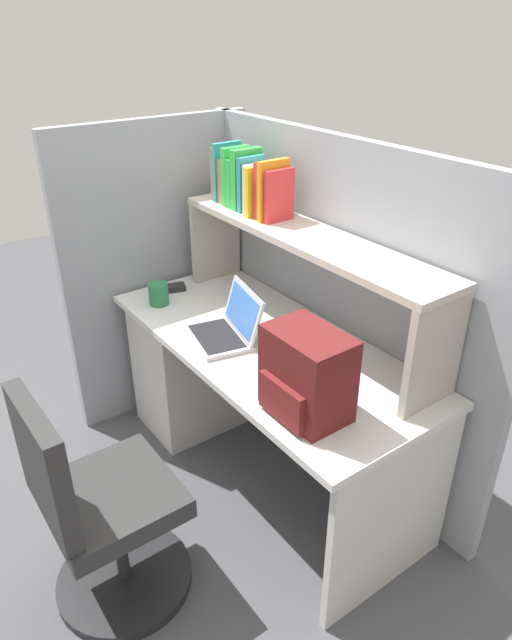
# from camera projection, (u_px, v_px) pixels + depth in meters

# --- Properties ---
(ground_plane) EXTENTS (8.00, 8.00, 0.00)m
(ground_plane) POSITION_uv_depth(u_px,v_px,m) (264.00, 469.00, 2.79)
(ground_plane) COLOR #4C4C51
(desk) EXTENTS (1.60, 0.70, 0.73)m
(desk) POSITION_uv_depth(u_px,v_px,m) (219.00, 365.00, 2.87)
(desk) COLOR silver
(desk) RESTS_ON ground_plane
(cubicle_partition_rear) EXTENTS (1.84, 0.05, 1.55)m
(cubicle_partition_rear) POSITION_uv_depth(u_px,v_px,m) (331.00, 308.00, 2.62)
(cubicle_partition_rear) COLOR gray
(cubicle_partition_rear) RESTS_ON ground_plane
(cubicle_partition_left) EXTENTS (0.05, 1.06, 1.55)m
(cubicle_partition_left) POSITION_uv_depth(u_px,v_px,m) (162.00, 271.00, 3.00)
(cubicle_partition_left) COLOR gray
(cubicle_partition_left) RESTS_ON ground_plane
(overhead_hutch) EXTENTS (1.44, 0.28, 0.45)m
(overhead_hutch) POSITION_uv_depth(u_px,v_px,m) (304.00, 255.00, 2.38)
(overhead_hutch) COLOR #B3A99C
(overhead_hutch) RESTS_ON desk
(reference_books_on_shelf) EXTENTS (0.46, 0.18, 0.27)m
(reference_books_on_shelf) POSITION_uv_depth(u_px,v_px,m) (249.00, 183.00, 2.56)
(reference_books_on_shelf) COLOR olive
(reference_books_on_shelf) RESTS_ON overhead_hutch
(laptop) EXTENTS (0.36, 0.32, 0.22)m
(laptop) POSITION_uv_depth(u_px,v_px,m) (227.00, 328.00, 2.44)
(laptop) COLOR #B7BABF
(laptop) RESTS_ON desk
(backpack) EXTENTS (0.30, 0.23, 0.32)m
(backpack) POSITION_uv_depth(u_px,v_px,m) (306.00, 375.00, 1.94)
(backpack) COLOR #591919
(backpack) RESTS_ON desk
(computer_mouse) EXTENTS (0.09, 0.12, 0.03)m
(computer_mouse) POSITION_uv_depth(u_px,v_px,m) (175.00, 288.00, 2.88)
(computer_mouse) COLOR #262628
(computer_mouse) RESTS_ON desk
(paper_cup) EXTENTS (0.08, 0.08, 0.11)m
(paper_cup) POSITION_uv_depth(u_px,v_px,m) (284.00, 359.00, 2.21)
(paper_cup) COLOR white
(paper_cup) RESTS_ON desk
(snack_canister) EXTENTS (0.10, 0.10, 0.11)m
(snack_canister) POSITION_uv_depth(u_px,v_px,m) (159.00, 294.00, 2.73)
(snack_canister) COLOR #26723F
(snack_canister) RESTS_ON desk
(office_chair) EXTENTS (0.52, 0.52, 0.93)m
(office_chair) POSITION_uv_depth(u_px,v_px,m) (99.00, 516.00, 2.02)
(office_chair) COLOR black
(office_chair) RESTS_ON ground_plane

